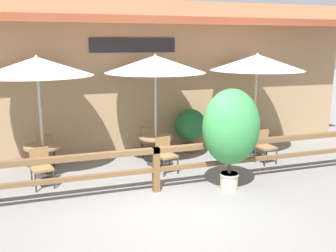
{
  "coord_description": "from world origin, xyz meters",
  "views": [
    {
      "loc": [
        -2.08,
        -6.08,
        3.07
      ],
      "look_at": [
        0.45,
        1.63,
        1.26
      ],
      "focal_mm": 40.0,
      "sensor_mm": 36.0,
      "label": 1
    }
  ],
  "objects": [
    {
      "name": "patio_umbrella_near",
      "position": [
        -2.23,
        2.78,
        2.56
      ],
      "size": [
        2.49,
        2.49,
        2.8
      ],
      "color": "#B7B2A8",
      "rests_on": "ground"
    },
    {
      "name": "chair_near_wallside",
      "position": [
        -2.19,
        3.49,
        0.48
      ],
      "size": [
        0.44,
        0.44,
        0.85
      ],
      "rotation": [
        0.0,
        0.0,
        3.08
      ],
      "color": "olive",
      "rests_on": "ground"
    },
    {
      "name": "dining_table_middle",
      "position": [
        0.51,
        2.8,
        0.59
      ],
      "size": [
        0.86,
        0.86,
        0.74
      ],
      "color": "olive",
      "rests_on": "ground"
    },
    {
      "name": "dining_table_near",
      "position": [
        -2.23,
        2.78,
        0.59
      ],
      "size": [
        0.86,
        0.86,
        0.74
      ],
      "color": "olive",
      "rests_on": "ground"
    },
    {
      "name": "dining_table_far",
      "position": [
        3.3,
        2.71,
        0.59
      ],
      "size": [
        0.86,
        0.86,
        0.74
      ],
      "color": "olive",
      "rests_on": "ground"
    },
    {
      "name": "patio_railing",
      "position": [
        0.0,
        1.05,
        0.7
      ],
      "size": [
        10.4,
        0.14,
        0.95
      ],
      "color": "brown",
      "rests_on": "ground"
    },
    {
      "name": "potted_plant_corner_fern",
      "position": [
        1.74,
        3.55,
        0.75
      ],
      "size": [
        0.9,
        0.81,
        1.25
      ],
      "color": "brown",
      "rests_on": "ground"
    },
    {
      "name": "building_facade",
      "position": [
        0.0,
        4.1,
        2.16
      ],
      "size": [
        14.28,
        1.49,
        4.23
      ],
      "color": "#997A56",
      "rests_on": "ground"
    },
    {
      "name": "patio_umbrella_middle",
      "position": [
        0.51,
        2.8,
        2.56
      ],
      "size": [
        2.49,
        2.49,
        2.8
      ],
      "color": "#B7B2A8",
      "rests_on": "ground"
    },
    {
      "name": "chair_near_streetside",
      "position": [
        -2.29,
        2.06,
        0.48
      ],
      "size": [
        0.51,
        0.51,
        0.85
      ],
      "rotation": [
        0.0,
        0.0,
        0.23
      ],
      "color": "olive",
      "rests_on": "ground"
    },
    {
      "name": "chair_far_wallside",
      "position": [
        3.21,
        3.4,
        0.48
      ],
      "size": [
        0.48,
        0.48,
        0.85
      ],
      "rotation": [
        0.0,
        0.0,
        2.98
      ],
      "color": "olive",
      "rests_on": "ground"
    },
    {
      "name": "ground_plane",
      "position": [
        0.0,
        0.0,
        0.0
      ],
      "size": [
        60.0,
        60.0,
        0.0
      ],
      "primitive_type": "plane",
      "color": "slate"
    },
    {
      "name": "potted_plant_tall_tropical",
      "position": [
        1.51,
        0.67,
        1.34
      ],
      "size": [
        1.2,
        1.08,
        2.16
      ],
      "color": "#B7AD99",
      "rests_on": "ground"
    },
    {
      "name": "chair_middle_wallside",
      "position": [
        0.52,
        3.49,
        0.48
      ],
      "size": [
        0.47,
        0.47,
        0.85
      ],
      "rotation": [
        0.0,
        0.0,
        3.01
      ],
      "color": "olive",
      "rests_on": "ground"
    },
    {
      "name": "patio_umbrella_far",
      "position": [
        3.3,
        2.71,
        2.56
      ],
      "size": [
        2.49,
        2.49,
        2.8
      ],
      "color": "#B7B2A8",
      "rests_on": "ground"
    },
    {
      "name": "chair_middle_streetside",
      "position": [
        0.55,
        2.12,
        0.48
      ],
      "size": [
        0.5,
        0.5,
        0.85
      ],
      "rotation": [
        0.0,
        0.0,
        0.22
      ],
      "color": "olive",
      "rests_on": "ground"
    },
    {
      "name": "chair_far_streetside",
      "position": [
        3.22,
        2.02,
        0.48
      ],
      "size": [
        0.47,
        0.47,
        0.85
      ],
      "rotation": [
        0.0,
        0.0,
        0.13
      ],
      "color": "olive",
      "rests_on": "ground"
    }
  ]
}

